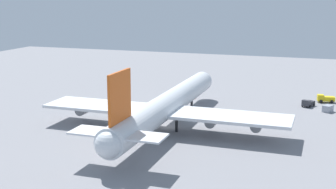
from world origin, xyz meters
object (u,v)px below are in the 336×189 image
object	(u,v)px
cargo_airplane	(167,105)
fuel_truck	(325,98)
pushback_tractor	(308,103)
safety_cone_nose	(195,98)
cargo_container_fore	(328,108)

from	to	relation	value
cargo_airplane	fuel_truck	bearing A→B (deg)	-41.71
pushback_tractor	safety_cone_nose	size ratio (longest dim) A/B	7.72
fuel_truck	cargo_container_fore	size ratio (longest dim) A/B	1.48
fuel_truck	cargo_container_fore	bearing A→B (deg)	-176.02
cargo_airplane	safety_cone_nose	world-z (taller)	cargo_airplane
fuel_truck	pushback_tractor	bearing A→B (deg)	146.80
pushback_tractor	cargo_container_fore	size ratio (longest dim) A/B	1.37
fuel_truck	cargo_container_fore	distance (m)	11.96
cargo_container_fore	safety_cone_nose	size ratio (longest dim) A/B	5.64
safety_cone_nose	cargo_container_fore	bearing A→B (deg)	-94.62
cargo_airplane	pushback_tractor	distance (m)	47.36
pushback_tractor	cargo_container_fore	world-z (taller)	pushback_tractor
cargo_airplane	cargo_container_fore	bearing A→B (deg)	-51.95
fuel_truck	safety_cone_nose	xyz separation A→B (m)	(-8.69, 39.26, -0.93)
cargo_airplane	safety_cone_nose	xyz separation A→B (m)	(32.92, 2.17, -5.37)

